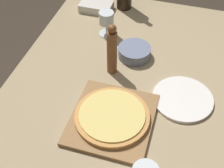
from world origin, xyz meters
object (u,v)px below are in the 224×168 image
at_px(pizza, 112,116).
at_px(small_bowl, 134,52).
at_px(pepper_mill, 112,50).
at_px(wine_glass, 106,19).

distance_m(pizza, small_bowl, 0.40).
height_order(pizza, small_bowl, small_bowl).
bearing_deg(pizza, small_bowl, 91.16).
relative_size(pepper_mill, small_bowl, 1.64).
height_order(pizza, pepper_mill, pepper_mill).
bearing_deg(small_bowl, wine_glass, 144.04).
xyz_separation_m(pepper_mill, small_bowl, (0.07, 0.13, -0.10)).
relative_size(pizza, wine_glass, 2.26).
distance_m(pizza, wine_glass, 0.56).
xyz_separation_m(pizza, wine_glass, (-0.19, 0.53, 0.06)).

